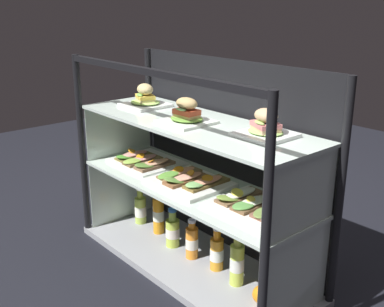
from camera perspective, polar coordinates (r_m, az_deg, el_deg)
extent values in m
cube|color=black|center=(2.38, 0.00, -13.39)|extent=(6.00, 6.00, 0.02)
cube|color=#989A9F|center=(2.37, 0.00, -12.84)|extent=(1.29, 0.47, 0.03)
cylinder|color=black|center=(2.54, -13.04, 0.54)|extent=(0.03, 0.03, 0.97)
cylinder|color=black|center=(1.62, 8.84, -9.65)|extent=(0.03, 0.03, 0.97)
cylinder|color=black|center=(2.76, -5.10, 2.33)|extent=(0.03, 0.03, 0.97)
cylinder|color=black|center=(1.94, 17.27, -5.40)|extent=(0.03, 0.03, 0.97)
cube|color=black|center=(1.91, -5.00, 9.71)|extent=(1.25, 0.03, 0.03)
cube|color=black|center=(2.30, 4.34, -0.41)|extent=(1.22, 0.01, 0.94)
cube|color=silver|center=(2.71, -8.40, -4.01)|extent=(0.01, 0.40, 0.37)
cube|color=silver|center=(1.91, 12.35, -14.40)|extent=(0.01, 0.40, 0.37)
cube|color=silver|center=(2.19, 0.00, -3.89)|extent=(1.23, 0.42, 0.01)
cube|color=silver|center=(2.61, -8.75, 2.99)|extent=(0.01, 0.40, 0.28)
cube|color=silver|center=(1.75, 13.10, -4.89)|extent=(0.01, 0.40, 0.28)
cube|color=silver|center=(2.09, 0.00, 3.69)|extent=(1.23, 0.42, 0.01)
cube|color=white|center=(2.39, -5.60, 5.81)|extent=(0.20, 0.20, 0.01)
ellipsoid|color=#9DCB61|center=(2.39, -5.61, 6.18)|extent=(0.16, 0.14, 0.02)
cube|color=#E0C583|center=(2.39, -5.62, 6.42)|extent=(0.12, 0.11, 0.02)
cube|color=yellow|center=(2.39, -5.63, 6.82)|extent=(0.13, 0.11, 0.02)
ellipsoid|color=#71AC48|center=(2.37, -6.30, 7.00)|extent=(0.07, 0.05, 0.01)
ellipsoid|color=tan|center=(2.38, -5.66, 7.68)|extent=(0.13, 0.11, 0.06)
cube|color=white|center=(2.06, -0.64, 3.83)|extent=(0.20, 0.20, 0.01)
ellipsoid|color=#669937|center=(2.06, -0.65, 4.24)|extent=(0.15, 0.13, 0.02)
cube|color=tan|center=(2.05, -0.65, 4.52)|extent=(0.11, 0.08, 0.02)
cube|color=#C14828|center=(2.05, -0.65, 5.04)|extent=(0.11, 0.08, 0.02)
ellipsoid|color=#7CB762|center=(2.03, -1.34, 5.31)|extent=(0.06, 0.03, 0.02)
ellipsoid|color=tan|center=(2.04, -0.65, 6.03)|extent=(0.11, 0.08, 0.05)
cube|color=white|center=(1.88, 8.78, 2.22)|extent=(0.20, 0.20, 0.02)
ellipsoid|color=#97C864|center=(1.87, 8.80, 2.64)|extent=(0.15, 0.12, 0.01)
cube|color=#E8B986|center=(1.87, 8.82, 2.94)|extent=(0.13, 0.12, 0.02)
cube|color=#D47575|center=(1.86, 8.84, 3.46)|extent=(0.13, 0.12, 0.02)
ellipsoid|color=#9EC65F|center=(1.83, 8.11, 3.67)|extent=(0.07, 0.05, 0.02)
ellipsoid|color=tan|center=(1.86, 8.90, 4.54)|extent=(0.14, 0.12, 0.05)
cube|color=white|center=(2.46, -5.42, -1.05)|extent=(0.34, 0.29, 0.01)
cube|color=brown|center=(2.52, -6.93, -0.37)|extent=(0.08, 0.20, 0.01)
ellipsoid|color=#4F9730|center=(2.48, -8.08, -0.41)|extent=(0.07, 0.10, 0.03)
ellipsoid|color=#EC9C91|center=(2.51, -6.95, -0.05)|extent=(0.07, 0.16, 0.02)
cylinder|color=orange|center=(2.51, -7.15, 0.25)|extent=(0.07, 0.07, 0.03)
cube|color=brown|center=(2.45, -5.93, -0.87)|extent=(0.08, 0.21, 0.01)
ellipsoid|color=#92B947|center=(2.41, -7.14, -0.89)|extent=(0.09, 0.11, 0.02)
ellipsoid|color=pink|center=(2.44, -5.94, -0.55)|extent=(0.07, 0.16, 0.01)
cylinder|color=orange|center=(2.44, -6.21, -0.34)|extent=(0.06, 0.05, 0.02)
cube|color=brown|center=(2.37, -4.48, -1.40)|extent=(0.08, 0.21, 0.01)
ellipsoid|color=#598536|center=(2.34, -5.70, -1.42)|extent=(0.09, 0.12, 0.03)
ellipsoid|color=#E3A581|center=(2.37, -4.49, -1.06)|extent=(0.07, 0.16, 0.02)
cylinder|color=orange|center=(2.36, -4.96, -0.91)|extent=(0.04, 0.04, 0.02)
cube|color=white|center=(2.18, -0.26, -3.52)|extent=(0.34, 0.29, 0.02)
cube|color=brown|center=(2.25, -1.49, -2.46)|extent=(0.08, 0.22, 0.01)
ellipsoid|color=#5D9637|center=(2.21, -2.83, -2.57)|extent=(0.08, 0.12, 0.03)
ellipsoid|color=#F49F7A|center=(2.24, -1.50, -2.15)|extent=(0.07, 0.18, 0.01)
cylinder|color=orange|center=(2.24, -1.65, -1.93)|extent=(0.07, 0.07, 0.02)
cube|color=brown|center=(2.17, -0.70, -3.16)|extent=(0.08, 0.22, 0.01)
ellipsoid|color=#699841|center=(2.13, -2.06, -3.25)|extent=(0.09, 0.12, 0.05)
ellipsoid|color=#F5AA8B|center=(2.17, -0.70, -2.81)|extent=(0.07, 0.18, 0.01)
cylinder|color=orange|center=(2.18, -0.21, -2.41)|extent=(0.06, 0.05, 0.03)
cube|color=brown|center=(2.13, 1.76, -3.60)|extent=(0.08, 0.23, 0.01)
ellipsoid|color=#8BC66F|center=(2.09, 0.39, -3.73)|extent=(0.10, 0.13, 0.03)
ellipsoid|color=#F79E7C|center=(2.13, 1.76, -3.25)|extent=(0.07, 0.18, 0.01)
cylinder|color=orange|center=(2.13, 1.86, -2.97)|extent=(0.07, 0.07, 0.02)
cube|color=white|center=(1.95, 7.50, -6.46)|extent=(0.34, 0.29, 0.02)
cube|color=brown|center=(2.01, 5.74, -5.17)|extent=(0.08, 0.22, 0.01)
ellipsoid|color=olive|center=(1.96, 4.38, -5.36)|extent=(0.09, 0.12, 0.04)
ellipsoid|color=silver|center=(2.00, 5.75, -4.76)|extent=(0.07, 0.18, 0.02)
cylinder|color=#F8E349|center=(1.98, 5.54, -4.65)|extent=(0.06, 0.06, 0.02)
cube|color=brown|center=(1.94, 7.37, -6.10)|extent=(0.08, 0.19, 0.01)
ellipsoid|color=#5C9747|center=(1.89, 6.20, -6.23)|extent=(0.09, 0.11, 0.02)
ellipsoid|color=white|center=(1.93, 7.39, -5.70)|extent=(0.07, 0.16, 0.02)
cylinder|color=yellow|center=(1.92, 7.07, -5.50)|extent=(0.05, 0.05, 0.02)
cube|color=brown|center=(1.89, 9.74, -6.87)|extent=(0.08, 0.19, 0.01)
ellipsoid|color=olive|center=(1.84, 8.59, -7.03)|extent=(0.08, 0.11, 0.02)
ellipsoid|color=white|center=(1.88, 9.76, -6.50)|extent=(0.07, 0.16, 0.01)
cylinder|color=yellow|center=(1.89, 9.93, -6.05)|extent=(0.05, 0.05, 0.02)
cylinder|color=#AECD4E|center=(2.69, -6.19, -6.78)|extent=(0.06, 0.06, 0.15)
cylinder|color=white|center=(2.69, -6.19, -6.87)|extent=(0.06, 0.06, 0.06)
cylinder|color=#B5D344|center=(2.65, -6.27, -4.85)|extent=(0.03, 0.03, 0.05)
cylinder|color=white|center=(2.63, -6.29, -4.26)|extent=(0.04, 0.04, 0.01)
cylinder|color=orange|center=(2.56, -4.04, -7.44)|extent=(0.06, 0.06, 0.20)
cylinder|color=silver|center=(2.56, -4.04, -7.40)|extent=(0.06, 0.06, 0.06)
cylinder|color=orange|center=(2.51, -4.10, -4.99)|extent=(0.03, 0.03, 0.04)
cylinder|color=black|center=(2.50, -4.11, -4.40)|extent=(0.04, 0.04, 0.01)
cylinder|color=#BCD548|center=(2.44, -2.33, -9.51)|extent=(0.07, 0.07, 0.14)
cylinder|color=white|center=(2.44, -2.33, -9.41)|extent=(0.07, 0.07, 0.05)
cylinder|color=#AED652|center=(2.39, -2.36, -7.50)|extent=(0.04, 0.04, 0.05)
cylinder|color=#2E6AB8|center=(2.38, -2.37, -6.80)|extent=(0.04, 0.04, 0.01)
cylinder|color=orange|center=(2.33, -0.01, -10.68)|extent=(0.06, 0.06, 0.15)
cylinder|color=white|center=(2.33, -0.01, -10.69)|extent=(0.06, 0.06, 0.05)
cylinder|color=orange|center=(2.29, -0.01, -8.63)|extent=(0.03, 0.03, 0.03)
cylinder|color=silver|center=(2.28, -0.01, -8.11)|extent=(0.04, 0.04, 0.01)
cylinder|color=orange|center=(2.24, 3.00, -11.96)|extent=(0.06, 0.06, 0.15)
cylinder|color=white|center=(2.24, 3.00, -11.96)|extent=(0.06, 0.06, 0.06)
cylinder|color=orange|center=(2.20, 3.04, -9.70)|extent=(0.03, 0.03, 0.05)
cylinder|color=silver|center=(2.18, 3.05, -9.02)|extent=(0.04, 0.04, 0.01)
cylinder|color=#BFD44A|center=(2.14, 5.42, -13.17)|extent=(0.06, 0.06, 0.19)
cylinder|color=silver|center=(2.13, 5.42, -13.05)|extent=(0.06, 0.06, 0.06)
cylinder|color=#BEC84A|center=(2.08, 5.51, -10.46)|extent=(0.03, 0.03, 0.04)
cylinder|color=silver|center=(2.07, 5.54, -9.78)|extent=(0.04, 0.04, 0.01)
sphere|color=orange|center=(2.06, 8.33, -16.41)|extent=(0.08, 0.08, 0.08)
sphere|color=orange|center=(2.14, 9.38, -14.95)|extent=(0.08, 0.08, 0.08)
sphere|color=orange|center=(2.07, 11.20, -16.50)|extent=(0.07, 0.07, 0.07)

